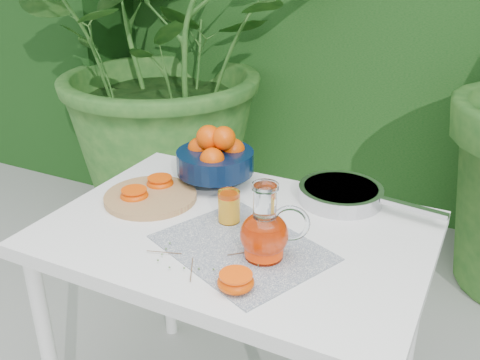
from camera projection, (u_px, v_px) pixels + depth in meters
The scene contains 10 objects.
potted_plant_left at pixel (172, 45), 2.87m from camera, with size 1.84×1.84×1.84m, color #22591E.
white_table at pixel (237, 253), 1.46m from camera, with size 1.00×0.70×0.75m.
placemat at pixel (242, 247), 1.33m from camera, with size 0.40×0.31×0.00m, color #0B193E.
cutting_board at pixel (151, 197), 1.57m from camera, with size 0.27×0.27×0.02m, color #A8854C.
fruit_bowl at pixel (215, 157), 1.65m from camera, with size 0.31×0.31×0.19m.
juice_pitcher at pixel (265, 232), 1.26m from camera, with size 0.18×0.15×0.19m.
juice_tumbler at pixel (229, 207), 1.43m from camera, with size 0.07×0.07×0.09m.
saute_pan at pixel (342, 193), 1.55m from camera, with size 0.44×0.28×0.05m.
orange_halves at pixel (171, 214), 1.45m from camera, with size 0.56×0.46×0.04m.
thyme_sprigs at pixel (204, 257), 1.28m from camera, with size 0.27×0.22×0.01m.
Camera 1 is at (0.54, -1.19, 1.46)m, focal length 40.00 mm.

